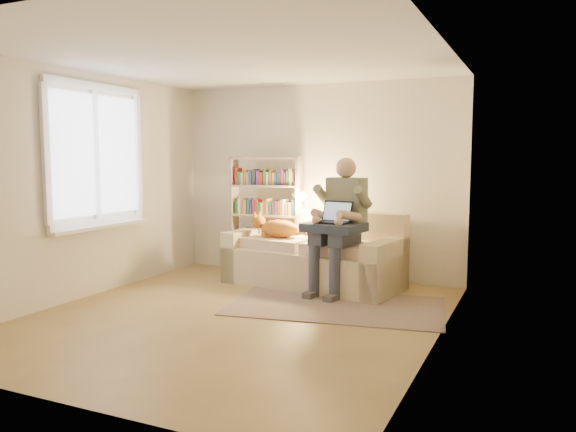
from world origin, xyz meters
The scene contains 14 objects.
floor centered at (0.00, 0.00, 0.00)m, with size 4.50×4.50×0.00m, color olive.
ceiling centered at (0.00, 0.00, 2.60)m, with size 4.00×4.50×0.02m, color white.
wall_left centered at (-2.00, 0.00, 1.30)m, with size 0.02×4.50×2.60m, color silver.
wall_right centered at (2.00, 0.00, 1.30)m, with size 0.02×4.50×2.60m, color silver.
wall_back centered at (0.00, 2.25, 1.30)m, with size 4.00×0.02×2.60m, color silver.
wall_front centered at (0.00, -2.25, 1.30)m, with size 4.00×0.02×2.60m, color silver.
window centered at (-1.95, 0.20, 1.38)m, with size 0.12×1.52×1.69m.
sofa centered at (0.20, 1.67, 0.34)m, with size 2.31×1.29×0.93m.
person centered at (0.62, 1.44, 0.91)m, with size 0.54×0.78×1.62m.
cat centered at (-0.35, 1.61, 0.72)m, with size 0.80×0.34×0.29m.
blanket centered at (0.66, 1.27, 0.81)m, with size 0.65×0.53×0.10m, color #232D3E.
laptop centered at (0.66, 1.28, 0.92)m, with size 0.41×0.36×0.32m.
bookshelf centered at (-0.60, 1.90, 0.90)m, with size 1.10×0.35×1.64m.
rug centered at (0.80, 0.80, 0.01)m, with size 2.30×1.36×0.01m, color gray.
Camera 1 is at (2.80, -4.88, 1.62)m, focal length 35.00 mm.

